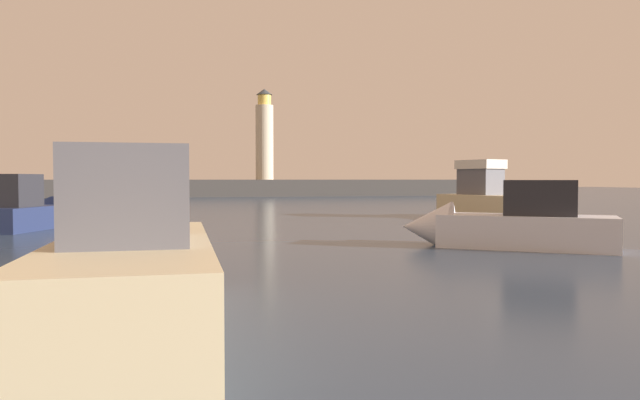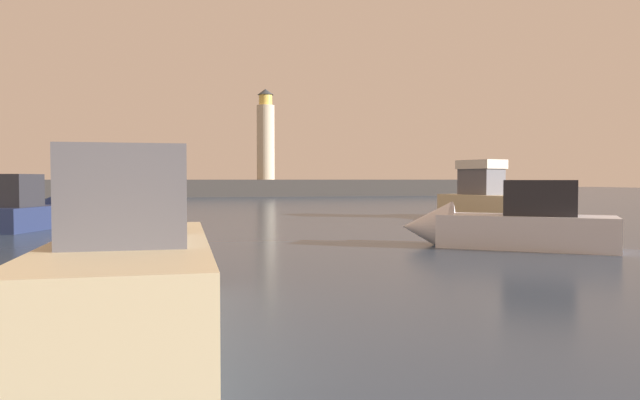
% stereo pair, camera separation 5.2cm
% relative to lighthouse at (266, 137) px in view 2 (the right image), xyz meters
% --- Properties ---
extents(ground_plane, '(227.81, 227.81, 0.00)m').
position_rel_lighthouse_xyz_m(ground_plane, '(-6.72, -37.97, -7.75)').
color(ground_plane, '#2D3D51').
extents(breakwater, '(77.31, 6.23, 2.17)m').
position_rel_lighthouse_xyz_m(breakwater, '(-6.72, 0.00, -6.67)').
color(breakwater, '#423F3D').
rests_on(breakwater, ground_plane).
extents(lighthouse, '(2.31, 2.31, 11.79)m').
position_rel_lighthouse_xyz_m(lighthouse, '(0.00, 0.00, 0.00)').
color(lighthouse, beige).
rests_on(lighthouse, breakwater).
extents(motorboat_0, '(3.53, 6.28, 2.70)m').
position_rel_lighthouse_xyz_m(motorboat_0, '(-16.08, -48.15, -6.98)').
color(motorboat_0, '#1E284C').
rests_on(motorboat_0, ground_plane).
extents(motorboat_2, '(2.19, 8.07, 2.89)m').
position_rel_lighthouse_xyz_m(motorboat_2, '(-10.08, -67.00, -6.89)').
color(motorboat_2, beige).
rests_on(motorboat_2, ground_plane).
extents(motorboat_3, '(6.52, 5.20, 2.48)m').
position_rel_lighthouse_xyz_m(motorboat_3, '(0.43, -59.32, -7.02)').
color(motorboat_3, silver).
rests_on(motorboat_3, ground_plane).
extents(motorboat_5, '(4.84, 8.53, 3.76)m').
position_rel_lighthouse_xyz_m(motorboat_5, '(7.49, -47.45, -6.78)').
color(motorboat_5, beige).
rests_on(motorboat_5, ground_plane).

